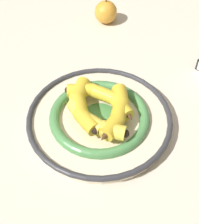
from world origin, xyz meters
The scene contains 7 objects.
ground_plane centered at (0.00, 0.00, 0.00)m, with size 2.80×2.80×0.00m, color beige.
decorative_bowl centered at (-0.03, -0.01, 0.02)m, with size 0.35×0.35×0.04m.
banana_a centered at (-0.05, 0.02, 0.06)m, with size 0.15×0.12×0.04m.
banana_b centered at (-0.05, -0.04, 0.05)m, with size 0.10×0.18×0.03m.
banana_c centered at (0.00, -0.04, 0.06)m, with size 0.10×0.17×0.04m.
banana_d centered at (0.01, 0.01, 0.05)m, with size 0.08×0.17×0.03m.
apple centered at (-0.30, -0.36, 0.04)m, with size 0.07×0.07×0.09m.
Camera 1 is at (0.26, 0.38, 0.59)m, focal length 50.00 mm.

